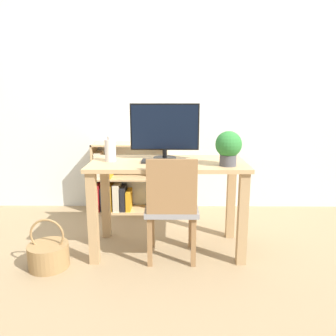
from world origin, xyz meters
name	(u,v)px	position (x,y,z in m)	size (l,w,h in m)	color
ground_plane	(168,248)	(0.00, 0.00, 0.00)	(10.00, 10.00, 0.00)	#997F5B
wall_back	(169,91)	(0.00, 1.10, 1.30)	(8.00, 0.05, 2.60)	silver
desk	(168,181)	(0.00, 0.00, 0.58)	(1.22, 0.59, 0.74)	tan
monitor	(165,129)	(-0.03, 0.11, 0.99)	(0.55, 0.19, 0.45)	black
keyboard	(164,161)	(-0.03, -0.02, 0.75)	(0.35, 0.14, 0.02)	black
vase	(110,149)	(-0.46, 0.01, 0.84)	(0.09, 0.09, 0.21)	silver
potted_plant	(228,147)	(0.45, -0.15, 0.89)	(0.19, 0.19, 0.26)	#4C4C51
chair	(172,205)	(0.03, -0.19, 0.44)	(0.40, 0.40, 0.82)	gray
bookshelf	(119,184)	(-0.54, 0.92, 0.31)	(0.80, 0.28, 0.75)	tan
basket	(49,254)	(-0.88, -0.31, 0.10)	(0.30, 0.30, 0.38)	#997547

